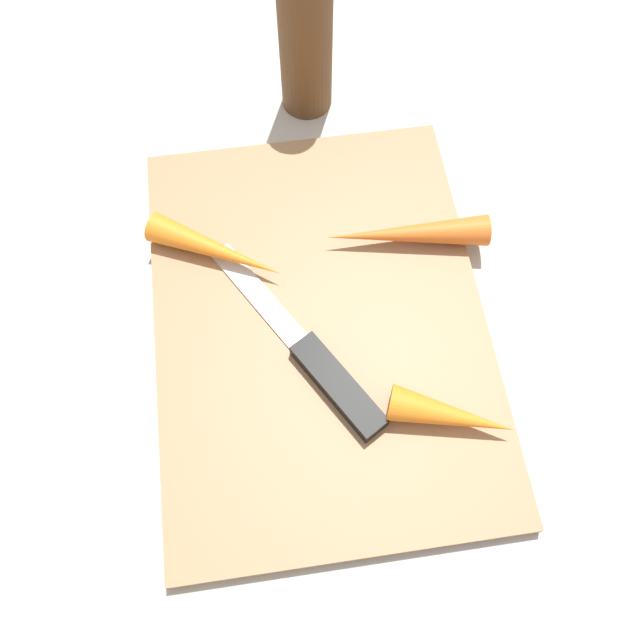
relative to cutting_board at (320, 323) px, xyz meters
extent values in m
plane|color=#ADA8A0|center=(0.00, 0.00, -0.01)|extent=(1.40, 1.40, 0.00)
cube|color=#99704C|center=(0.00, 0.00, 0.00)|extent=(0.36, 0.26, 0.01)
cube|color=#B7B7BC|center=(-0.03, -0.05, 0.01)|extent=(0.10, 0.07, 0.00)
cube|color=black|center=(0.06, 0.01, 0.01)|extent=(0.09, 0.06, 0.01)
cone|color=orange|center=(0.09, 0.08, 0.02)|extent=(0.06, 0.09, 0.03)
cone|color=orange|center=(-0.06, 0.08, 0.02)|extent=(0.04, 0.13, 0.03)
cone|color=orange|center=(-0.07, -0.08, 0.02)|extent=(0.08, 0.11, 0.03)
cylinder|color=brown|center=(-0.24, 0.02, 0.07)|extent=(0.05, 0.05, 0.15)
camera|label=1|loc=(0.22, -0.03, 0.48)|focal=36.98mm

